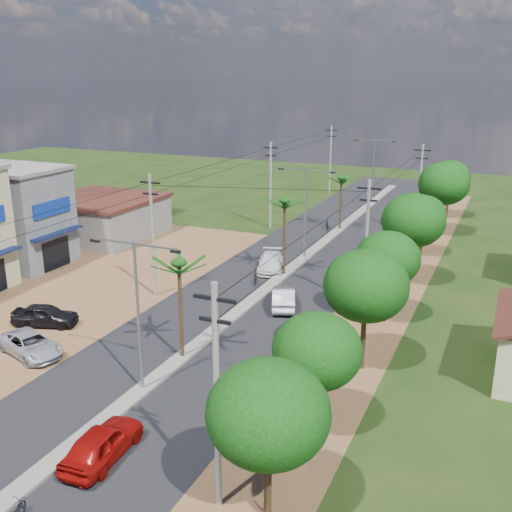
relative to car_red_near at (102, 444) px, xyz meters
The scene contains 34 objects.
ground 5.76m from the car_red_near, 107.26° to the left, with size 160.00×160.00×0.00m, color black.
road 20.54m from the car_red_near, 94.74° to the left, with size 12.00×110.00×0.04m, color black.
median 23.53m from the car_red_near, 94.13° to the left, with size 1.00×90.00×0.18m, color #605E56.
dirt_lot_west 21.46m from the car_red_near, 141.13° to the left, with size 18.00×46.00×0.04m, color brown.
dirt_shoulder_east 21.57m from the car_red_near, 71.60° to the left, with size 5.00×90.00×0.03m, color brown.
shophouse_grey 30.83m from the car_red_near, 140.59° to the left, with size 9.00×6.40×8.30m.
low_shed 37.21m from the car_red_near, 127.61° to the left, with size 10.40×10.40×3.95m.
tree_east_a 8.67m from the car_red_near, ahead, with size 4.40×4.40×6.37m.
tree_east_b 9.94m from the car_red_near, 35.66° to the left, with size 4.00×4.00×5.83m.
tree_east_c 15.37m from the car_red_near, 57.28° to the left, with size 4.60×4.60×6.83m.
tree_east_d 21.23m from the car_red_near, 68.40° to the left, with size 4.20×4.20×6.13m.
tree_east_e 28.90m from the car_red_near, 73.94° to the left, with size 4.80×4.80×7.14m.
tree_east_f 36.38m from the car_red_near, 78.05° to the left, with size 3.80×3.80×5.52m.
tree_east_g 44.43m from the car_red_near, 79.44° to the left, with size 5.00×5.00×7.38m.
tree_east_h 52.19m from the car_red_near, 81.38° to the left, with size 4.40×4.40×6.52m.
palm_median_near 10.73m from the car_red_near, 100.17° to the left, with size 2.00×2.00×6.15m.
palm_median_mid 26.03m from the car_red_near, 93.81° to the left, with size 2.00×2.00×6.55m.
palm_median_far 41.74m from the car_red_near, 92.34° to the left, with size 2.00×2.00×5.85m.
streetlight_near 6.99m from the car_red_near, 107.26° to the left, with size 5.10×0.18×8.00m.
streetlight_mid 30.77m from the car_red_near, 93.19° to the left, with size 5.10×0.18×8.00m.
streetlight_far 55.63m from the car_red_near, 91.75° to the left, with size 5.10×0.18×8.00m.
utility_pole_w_b 19.91m from the car_red_near, 116.48° to the left, with size 1.60×0.24×9.00m.
utility_pole_w_c 40.60m from the car_red_near, 102.43° to the left, with size 1.60×0.24×9.00m.
utility_pole_w_d 61.21m from the car_red_near, 98.18° to the left, with size 1.60×0.24×9.00m.
utility_pole_e_a 7.07m from the car_red_near, ahead, with size 1.60×0.24×9.00m.
utility_pole_e_b 22.59m from the car_red_near, 74.86° to the left, with size 1.60×0.24×9.00m.
utility_pole_e_c 44.02m from the car_red_near, 82.39° to the left, with size 1.60×0.24×9.00m.
car_red_near is the anchor object (origin of this frame).
car_silver_mid 19.10m from the car_red_near, 87.70° to the left, with size 1.53×4.39×1.44m, color #A8A9B0.
car_white_far 26.43m from the car_red_near, 96.94° to the left, with size 1.93×4.74×1.38m, color silver.
car_parked_silver 11.73m from the car_red_near, 147.75° to the left, with size 2.12×4.60×1.28m, color #A8A9B0.
car_parked_dark 15.69m from the car_red_near, 140.89° to the left, with size 1.68×4.19×1.43m, color black.
moto_rider_west_a 22.83m from the car_red_near, 97.42° to the left, with size 0.56×1.60×0.84m, color black.
moto_rider_west_b 41.02m from the car_red_near, 94.05° to the left, with size 0.53×1.87×1.12m, color black.
Camera 1 is at (16.44, -22.75, 15.75)m, focal length 42.00 mm.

